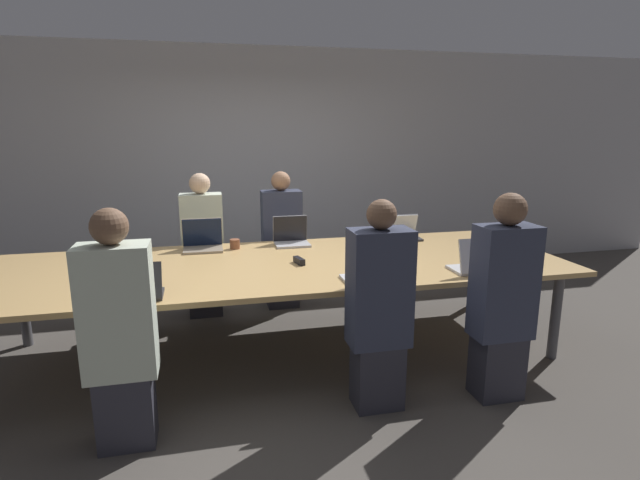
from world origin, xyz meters
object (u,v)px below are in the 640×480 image
laptop_near_midright (370,272)px  laptop_far_center (291,236)px  bottle_near_midright (399,262)px  laptop_near_left (135,289)px  stapler (299,261)px  person_near_left (120,335)px  person_near_midright (379,310)px  laptop_far_midleft (203,241)px  cup_near_right (508,263)px  laptop_near_right (478,262)px  person_near_right (502,301)px  person_far_center (282,243)px  laptop_far_right (403,232)px  person_far_midleft (203,248)px  cup_far_midleft (235,244)px

laptop_near_midright → laptop_far_center: size_ratio=1.10×
bottle_near_midright → laptop_near_left: (-1.84, -0.09, -0.04)m
stapler → person_near_left: bearing=-154.6°
person_near_midright → stapler: size_ratio=9.10×
laptop_far_midleft → cup_near_right: bearing=-26.7°
laptop_far_midleft → stapler: size_ratio=2.25×
laptop_near_left → laptop_far_midleft: bearing=-108.6°
laptop_near_right → laptop_near_midright: bearing=4.1°
bottle_near_midright → stapler: (-0.66, 0.49, -0.08)m
person_near_right → laptop_near_left: person_near_right is taller
person_far_center → person_near_left: (-1.27, -2.12, 0.01)m
laptop_far_right → stapler: bearing=-150.2°
laptop_far_midleft → person_near_right: bearing=-40.1°
laptop_near_midright → laptop_far_right: (0.78, 1.27, -0.01)m
bottle_near_midright → laptop_far_center: (-0.60, 1.19, -0.03)m
bottle_near_midright → stapler: 0.83m
laptop_near_left → person_far_center: bearing=-125.0°
cup_near_right → bottle_near_midright: bearing=179.9°
person_near_midright → laptop_far_right: (0.82, 1.58, 0.16)m
person_near_left → stapler: (1.23, 0.97, 0.11)m
laptop_far_right → stapler: 1.35m
bottle_near_midright → laptop_near_right: 0.63m
laptop_far_right → laptop_far_center: bearing=178.7°
laptop_far_center → person_far_midleft: size_ratio=0.23×
laptop_near_right → laptop_far_center: size_ratio=1.12×
person_far_center → laptop_far_midleft: size_ratio=4.04×
laptop_near_midright → laptop_far_midleft: size_ratio=1.01×
laptop_far_right → laptop_far_center: (-1.11, 0.03, 0.01)m
person_near_right → laptop_far_center: 2.05m
person_near_midright → laptop_near_midright: bearing=-96.8°
cup_near_right → cup_far_midleft: size_ratio=1.01×
laptop_far_center → laptop_near_midright: bearing=-75.5°
laptop_far_midleft → person_far_midleft: 0.44m
cup_near_right → person_far_center: person_far_center is taller
laptop_far_center → laptop_far_midleft: size_ratio=0.92×
laptop_far_midleft → bottle_near_midright: bearing=-39.7°
laptop_far_midleft → person_near_left: size_ratio=0.25×
laptop_near_midright → stapler: bearing=-56.9°
person_near_left → person_near_midright: bearing=-177.9°
person_far_center → person_far_midleft: size_ratio=1.00×
cup_near_right → person_far_center: 2.26m
laptop_near_right → person_far_midleft: (-2.04, 1.63, -0.16)m
laptop_far_midleft → laptop_near_left: (-0.43, -1.27, -0.01)m
person_near_right → person_far_midleft: 2.86m
laptop_far_midleft → laptop_far_center: bearing=1.3°
person_near_left → laptop_near_right: bearing=-170.3°
stapler → cup_near_right: bearing=-30.3°
person_far_midleft → cup_near_right: bearing=-34.2°
cup_far_midleft → stapler: size_ratio=0.57×
person_near_right → person_far_center: person_near_right is taller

